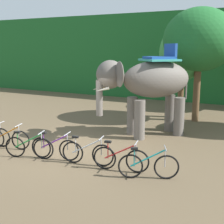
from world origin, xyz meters
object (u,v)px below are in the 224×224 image
Objects in this scene: bike_green at (29,147)px; bike_white at (87,153)px; tree_far_right at (183,53)px; bike_red at (121,159)px; bike_purple at (55,148)px; tree_far_left at (200,40)px; bike_teal at (148,166)px; elephant at (149,83)px; bike_orange at (8,139)px.

bike_green is 2.06m from bike_white.
tree_far_right reaches higher than bike_red.
bike_purple is (-2.08, -8.02, -2.95)m from tree_far_right.
bike_purple is at bearing -111.41° from tree_far_left.
bike_teal is (0.30, -7.63, -3.59)m from tree_far_left.
bike_teal is at bearing 3.48° from bike_green.
bike_red is at bearing -81.29° from elephant.
tree_far_left is at bearing 85.23° from bike_red.
bike_orange and bike_purple have the same top height.
bike_teal is (1.19, -8.07, -2.95)m from tree_far_right.
tree_far_left is 1.46× the size of elephant.
bike_orange and bike_teal have the same top height.
bike_green is 1.04× the size of bike_teal.
elephant is 4.74m from bike_teal.
bike_teal is at bearing -81.60° from tree_far_right.
tree_far_right is 0.87× the size of tree_far_left.
elephant is at bearing 82.30° from bike_white.
bike_white is (1.20, 0.08, 0.00)m from bike_purple.
bike_green is 4.10m from bike_teal.
elephant is at bearing 59.48° from bike_green.
bike_purple and bike_red have the same top height.
bike_orange is 2.19m from bike_purple.
tree_far_right is 8.52m from bike_white.
bike_white is at bearing -97.70° from elephant.
bike_green and bike_purple have the same top height.
bike_teal is (1.53, -4.11, -1.82)m from elephant.
tree_far_right is 3.01× the size of bike_teal.
bike_orange is 4.53m from bike_red.
elephant is at bearing 45.22° from bike_orange.
bike_purple is at bearing -113.26° from elephant.
bike_white is at bearing -103.26° from tree_far_left.
elephant reaches higher than bike_white.
bike_green is (1.36, -0.40, 0.00)m from bike_orange.
elephant is 4.77m from bike_purple.
elephant is 4.40m from bike_red.
tree_far_left is at bearing 64.28° from bike_green.
tree_far_left reaches higher than bike_red.
bike_white is at bearing -96.26° from tree_far_right.
bike_green is at bearing -120.52° from elephant.
elephant is at bearing -109.23° from tree_far_left.
bike_white is (3.39, -0.02, 0.00)m from bike_orange.
bike_orange is 1.01× the size of bike_green.
tree_far_right reaches higher than bike_green.
bike_orange is 5.45m from bike_teal.
tree_far_left reaches higher than bike_purple.
bike_orange is at bearing 179.68° from bike_white.
tree_far_right is 1.19m from tree_far_left.
bike_white is at bearing 3.61° from bike_purple.
bike_purple is at bearing -104.51° from tree_far_right.
bike_teal is at bearing -69.61° from elephant.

